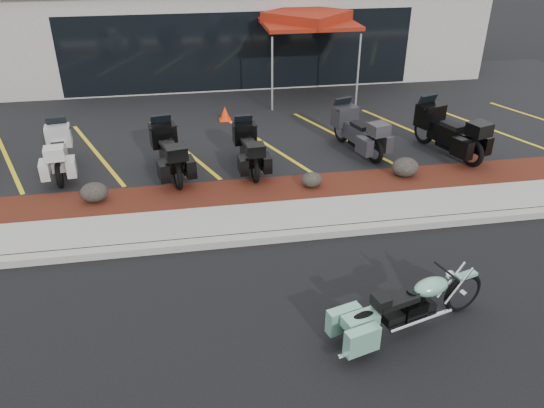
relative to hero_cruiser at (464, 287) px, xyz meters
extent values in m
plane|color=black|center=(-2.06, 1.68, -0.47)|extent=(90.00, 90.00, 0.00)
cube|color=gray|center=(-2.06, 2.58, -0.40)|extent=(24.00, 0.25, 0.15)
cube|color=gray|center=(-2.06, 3.28, -0.40)|extent=(24.00, 1.20, 0.15)
cube|color=#34160B|center=(-2.06, 4.48, -0.39)|extent=(24.00, 1.20, 0.16)
cube|color=black|center=(-2.06, 9.88, -0.40)|extent=(26.00, 9.60, 0.15)
cube|color=gray|center=(-2.06, 16.18, 1.53)|extent=(18.00, 8.00, 4.00)
cube|color=black|center=(-2.06, 12.20, 1.03)|extent=(12.00, 0.06, 2.60)
ellipsoid|color=black|center=(-6.16, 4.54, -0.10)|extent=(0.60, 0.50, 0.42)
ellipsoid|color=black|center=(-1.39, 4.43, -0.14)|extent=(0.48, 0.40, 0.34)
ellipsoid|color=black|center=(0.92, 4.61, -0.09)|extent=(0.64, 0.53, 0.45)
cone|color=#FF3508|center=(-2.91, 9.23, -0.11)|extent=(0.40, 0.40, 0.42)
cylinder|color=silver|center=(-1.07, 9.69, 0.81)|extent=(0.06, 0.06, 2.26)
cylinder|color=silver|center=(1.64, 10.20, 0.81)|extent=(0.06, 0.06, 2.26)
cylinder|color=silver|center=(-1.59, 12.40, 0.81)|extent=(0.06, 0.06, 2.26)
cylinder|color=silver|center=(1.12, 12.91, 0.81)|extent=(0.06, 0.06, 2.26)
cube|color=maroon|center=(0.03, 11.30, 2.09)|extent=(3.45, 3.45, 0.12)
cube|color=maroon|center=(0.03, 11.30, 2.26)|extent=(3.01, 3.01, 0.34)
camera|label=1|loc=(-4.10, -6.06, 5.14)|focal=35.00mm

